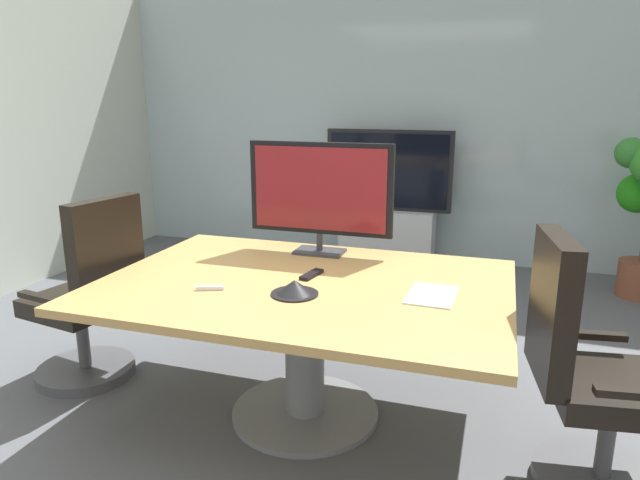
{
  "coord_description": "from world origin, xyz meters",
  "views": [
    {
      "loc": [
        1.02,
        -2.35,
        1.62
      ],
      "look_at": [
        0.13,
        0.39,
        0.88
      ],
      "focal_mm": 31.77,
      "sensor_mm": 36.0,
      "label": 1
    }
  ],
  "objects_px": {
    "office_chair_right": "(588,387)",
    "remote_control": "(312,275)",
    "tv_monitor": "(320,192)",
    "wall_display_unit": "(387,220)",
    "conference_phone": "(295,288)",
    "office_chair_left": "(91,306)",
    "conference_table": "(304,313)"
  },
  "relations": [
    {
      "from": "office_chair_right",
      "to": "remote_control",
      "type": "xyz_separation_m",
      "value": [
        -1.28,
        0.24,
        0.29
      ]
    },
    {
      "from": "tv_monitor",
      "to": "office_chair_right",
      "type": "bearing_deg",
      "value": -25.97
    },
    {
      "from": "tv_monitor",
      "to": "remote_control",
      "type": "height_order",
      "value": "tv_monitor"
    },
    {
      "from": "wall_display_unit",
      "to": "remote_control",
      "type": "xyz_separation_m",
      "value": [
        0.15,
        -2.73,
        0.3
      ]
    },
    {
      "from": "wall_display_unit",
      "to": "remote_control",
      "type": "height_order",
      "value": "wall_display_unit"
    },
    {
      "from": "remote_control",
      "to": "conference_phone",
      "type": "bearing_deg",
      "value": -76.85
    },
    {
      "from": "office_chair_left",
      "to": "remote_control",
      "type": "distance_m",
      "value": 1.33
    },
    {
      "from": "wall_display_unit",
      "to": "conference_phone",
      "type": "bearing_deg",
      "value": -86.81
    },
    {
      "from": "conference_table",
      "to": "office_chair_right",
      "type": "relative_size",
      "value": 1.81
    },
    {
      "from": "office_chair_left",
      "to": "remote_control",
      "type": "bearing_deg",
      "value": 104.32
    },
    {
      "from": "conference_table",
      "to": "office_chair_left",
      "type": "height_order",
      "value": "office_chair_left"
    },
    {
      "from": "conference_table",
      "to": "wall_display_unit",
      "type": "distance_m",
      "value": 2.83
    },
    {
      "from": "conference_table",
      "to": "conference_phone",
      "type": "distance_m",
      "value": 0.27
    },
    {
      "from": "office_chair_left",
      "to": "conference_phone",
      "type": "distance_m",
      "value": 1.36
    },
    {
      "from": "remote_control",
      "to": "wall_display_unit",
      "type": "bearing_deg",
      "value": 103.66
    },
    {
      "from": "tv_monitor",
      "to": "wall_display_unit",
      "type": "xyz_separation_m",
      "value": [
        -0.06,
        2.29,
        -0.65
      ]
    },
    {
      "from": "conference_phone",
      "to": "wall_display_unit",
      "type": "bearing_deg",
      "value": 93.19
    },
    {
      "from": "wall_display_unit",
      "to": "remote_control",
      "type": "distance_m",
      "value": 2.75
    },
    {
      "from": "tv_monitor",
      "to": "conference_phone",
      "type": "distance_m",
      "value": 0.8
    },
    {
      "from": "office_chair_right",
      "to": "remote_control",
      "type": "relative_size",
      "value": 6.41
    },
    {
      "from": "tv_monitor",
      "to": "conference_phone",
      "type": "bearing_deg",
      "value": -81.24
    },
    {
      "from": "tv_monitor",
      "to": "conference_phone",
      "type": "xyz_separation_m",
      "value": [
        0.11,
        -0.72,
        -0.33
      ]
    },
    {
      "from": "conference_table",
      "to": "wall_display_unit",
      "type": "height_order",
      "value": "wall_display_unit"
    },
    {
      "from": "office_chair_left",
      "to": "wall_display_unit",
      "type": "height_order",
      "value": "wall_display_unit"
    },
    {
      "from": "tv_monitor",
      "to": "office_chair_left",
      "type": "bearing_deg",
      "value": -155.78
    },
    {
      "from": "remote_control",
      "to": "conference_table",
      "type": "bearing_deg",
      "value": -84.11
    },
    {
      "from": "conference_table",
      "to": "remote_control",
      "type": "relative_size",
      "value": 11.61
    },
    {
      "from": "office_chair_right",
      "to": "tv_monitor",
      "type": "relative_size",
      "value": 1.3
    },
    {
      "from": "office_chair_right",
      "to": "tv_monitor",
      "type": "xyz_separation_m",
      "value": [
        -1.38,
        0.67,
        0.64
      ]
    },
    {
      "from": "office_chair_right",
      "to": "remote_control",
      "type": "distance_m",
      "value": 1.34
    },
    {
      "from": "remote_control",
      "to": "tv_monitor",
      "type": "bearing_deg",
      "value": 112.99
    },
    {
      "from": "office_chair_left",
      "to": "wall_display_unit",
      "type": "relative_size",
      "value": 0.83
    }
  ]
}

